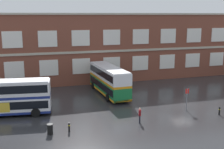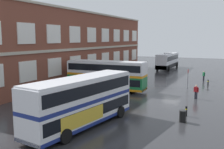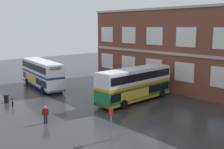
{
  "view_description": "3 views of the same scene",
  "coord_description": "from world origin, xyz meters",
  "px_view_note": "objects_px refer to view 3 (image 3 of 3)",
  "views": [
    {
      "loc": [
        -19.62,
        -32.01,
        11.37
      ],
      "look_at": [
        -8.37,
        3.98,
        3.62
      ],
      "focal_mm": 46.78,
      "sensor_mm": 36.0,
      "label": 1
    },
    {
      "loc": [
        -39.63,
        -8.8,
        7.14
      ],
      "look_at": [
        -9.5,
        5.59,
        2.51
      ],
      "focal_mm": 41.94,
      "sensor_mm": 36.0,
      "label": 2
    },
    {
      "loc": [
        14.67,
        -16.32,
        9.12
      ],
      "look_at": [
        -7.39,
        3.17,
        3.87
      ],
      "focal_mm": 43.62,
      "sensor_mm": 36.0,
      "label": 3
    }
  ],
  "objects_px": {
    "station_litter_bin": "(6,99)",
    "safety_bollard_west": "(12,102)",
    "double_decker_middle": "(135,84)",
    "bus_stand_flag": "(111,120)",
    "double_decker_near": "(42,74)",
    "waiting_passenger": "(45,114)"
  },
  "relations": [
    {
      "from": "safety_bollard_west",
      "to": "bus_stand_flag",
      "type": "bearing_deg",
      "value": 9.09
    },
    {
      "from": "waiting_passenger",
      "to": "bus_stand_flag",
      "type": "relative_size",
      "value": 0.63
    },
    {
      "from": "double_decker_middle",
      "to": "waiting_passenger",
      "type": "bearing_deg",
      "value": -90.86
    },
    {
      "from": "double_decker_near",
      "to": "double_decker_middle",
      "type": "distance_m",
      "value": 15.2
    },
    {
      "from": "bus_stand_flag",
      "to": "safety_bollard_west",
      "type": "distance_m",
      "value": 14.8
    },
    {
      "from": "double_decker_middle",
      "to": "station_litter_bin",
      "type": "relative_size",
      "value": 10.77
    },
    {
      "from": "station_litter_bin",
      "to": "safety_bollard_west",
      "type": "distance_m",
      "value": 1.85
    },
    {
      "from": "double_decker_middle",
      "to": "waiting_passenger",
      "type": "relative_size",
      "value": 6.53
    },
    {
      "from": "double_decker_near",
      "to": "safety_bollard_west",
      "type": "relative_size",
      "value": 11.84
    },
    {
      "from": "double_decker_middle",
      "to": "station_litter_bin",
      "type": "bearing_deg",
      "value": -128.26
    },
    {
      "from": "bus_stand_flag",
      "to": "double_decker_middle",
      "type": "bearing_deg",
      "value": 124.57
    },
    {
      "from": "double_decker_middle",
      "to": "bus_stand_flag",
      "type": "height_order",
      "value": "double_decker_middle"
    },
    {
      "from": "safety_bollard_west",
      "to": "double_decker_middle",
      "type": "bearing_deg",
      "value": 57.48
    },
    {
      "from": "double_decker_near",
      "to": "bus_stand_flag",
      "type": "xyz_separation_m",
      "value": [
        21.13,
        -4.81,
        -0.51
      ]
    },
    {
      "from": "double_decker_near",
      "to": "safety_bollard_west",
      "type": "distance_m",
      "value": 9.84
    },
    {
      "from": "safety_bollard_west",
      "to": "double_decker_near",
      "type": "bearing_deg",
      "value": 132.58
    },
    {
      "from": "bus_stand_flag",
      "to": "station_litter_bin",
      "type": "xyz_separation_m",
      "value": [
        -16.42,
        -2.34,
        -1.12
      ]
    },
    {
      "from": "station_litter_bin",
      "to": "safety_bollard_west",
      "type": "bearing_deg",
      "value": 0.32
    },
    {
      "from": "waiting_passenger",
      "to": "station_litter_bin",
      "type": "bearing_deg",
      "value": -178.78
    },
    {
      "from": "double_decker_middle",
      "to": "double_decker_near",
      "type": "bearing_deg",
      "value": -160.61
    },
    {
      "from": "waiting_passenger",
      "to": "double_decker_middle",
      "type": "bearing_deg",
      "value": 89.14
    },
    {
      "from": "double_decker_near",
      "to": "waiting_passenger",
      "type": "bearing_deg",
      "value": -26.16
    }
  ]
}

